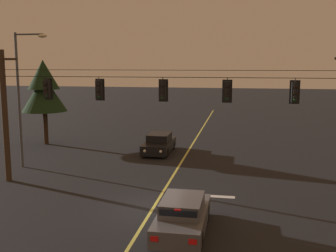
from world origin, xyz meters
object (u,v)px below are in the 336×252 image
(car_waiting_near_lane, at_px, (183,216))
(car_oncoming_lead, at_px, (159,144))
(traffic_light_right_inner, at_px, (227,91))
(street_lamp_corner, at_px, (23,88))
(traffic_light_left_inner, at_px, (99,90))
(traffic_light_centre, at_px, (163,91))
(traffic_light_leftmost, at_px, (47,89))
(traffic_light_rightmost, at_px, (295,92))
(tree_verge_near, at_px, (44,88))

(car_waiting_near_lane, xyz_separation_m, car_oncoming_lead, (-3.71, 13.52, -0.00))
(traffic_light_right_inner, height_order, car_oncoming_lead, traffic_light_right_inner)
(traffic_light_right_inner, relative_size, street_lamp_corner, 0.15)
(traffic_light_left_inner, relative_size, street_lamp_corner, 0.15)
(traffic_light_right_inner, bearing_deg, car_waiting_near_lane, -105.73)
(traffic_light_left_inner, relative_size, traffic_light_centre, 1.00)
(traffic_light_left_inner, xyz_separation_m, traffic_light_right_inner, (6.49, 0.00, 0.00))
(traffic_light_leftmost, distance_m, traffic_light_rightmost, 12.51)
(traffic_light_leftmost, bearing_deg, traffic_light_left_inner, 0.00)
(traffic_light_left_inner, height_order, traffic_light_centre, same)
(traffic_light_centre, bearing_deg, traffic_light_leftmost, 180.00)
(traffic_light_right_inner, relative_size, car_waiting_near_lane, 0.28)
(traffic_light_rightmost, bearing_deg, traffic_light_leftmost, 180.00)
(traffic_light_centre, xyz_separation_m, car_oncoming_lead, (-1.95, 8.52, -4.46))
(car_waiting_near_lane, bearing_deg, traffic_light_left_inner, 135.42)
(traffic_light_leftmost, distance_m, tree_verge_near, 11.28)
(car_waiting_near_lane, bearing_deg, car_oncoming_lead, 105.33)
(traffic_light_leftmost, bearing_deg, tree_verge_near, 118.27)
(car_oncoming_lead, xyz_separation_m, street_lamp_corner, (-7.32, -5.58, 4.30))
(traffic_light_left_inner, xyz_separation_m, traffic_light_rightmost, (9.64, 0.00, 0.00))
(traffic_light_left_inner, xyz_separation_m, tree_verge_near, (-8.20, 9.92, -0.63))
(traffic_light_centre, distance_m, car_waiting_near_lane, 6.93)
(traffic_light_leftmost, xyz_separation_m, tree_verge_near, (-5.34, 9.92, -0.63))
(traffic_light_leftmost, relative_size, car_oncoming_lead, 0.28)
(traffic_light_left_inner, relative_size, traffic_light_rightmost, 1.00)
(traffic_light_left_inner, distance_m, traffic_light_centre, 3.32)
(street_lamp_corner, bearing_deg, car_waiting_near_lane, -35.77)
(traffic_light_leftmost, height_order, car_oncoming_lead, traffic_light_leftmost)
(traffic_light_left_inner, distance_m, car_waiting_near_lane, 8.41)
(traffic_light_centre, relative_size, traffic_light_rightmost, 1.00)
(traffic_light_left_inner, relative_size, tree_verge_near, 0.18)
(traffic_light_rightmost, distance_m, car_oncoming_lead, 12.69)
(car_waiting_near_lane, relative_size, car_oncoming_lead, 0.98)
(car_waiting_near_lane, distance_m, street_lamp_corner, 14.26)
(traffic_light_centre, height_order, traffic_light_rightmost, same)
(tree_verge_near, bearing_deg, traffic_light_left_inner, -50.42)
(traffic_light_centre, bearing_deg, traffic_light_rightmost, 0.00)
(traffic_light_right_inner, relative_size, traffic_light_rightmost, 1.00)
(traffic_light_rightmost, relative_size, tree_verge_near, 0.18)
(car_oncoming_lead, bearing_deg, traffic_light_rightmost, -45.84)
(traffic_light_right_inner, height_order, street_lamp_corner, street_lamp_corner)
(traffic_light_left_inner, relative_size, car_oncoming_lead, 0.28)
(traffic_light_left_inner, height_order, car_waiting_near_lane, traffic_light_left_inner)
(traffic_light_leftmost, bearing_deg, street_lamp_corner, 136.38)
(car_waiting_near_lane, bearing_deg, tree_verge_near, 131.66)
(traffic_light_right_inner, bearing_deg, traffic_light_left_inner, 180.00)
(car_oncoming_lead, bearing_deg, traffic_light_centre, -77.08)
(traffic_light_leftmost, xyz_separation_m, street_lamp_corner, (-3.09, 2.94, -0.16))
(traffic_light_leftmost, xyz_separation_m, car_waiting_near_lane, (7.94, -5.00, -4.46))
(tree_verge_near, bearing_deg, traffic_light_rightmost, -29.07)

